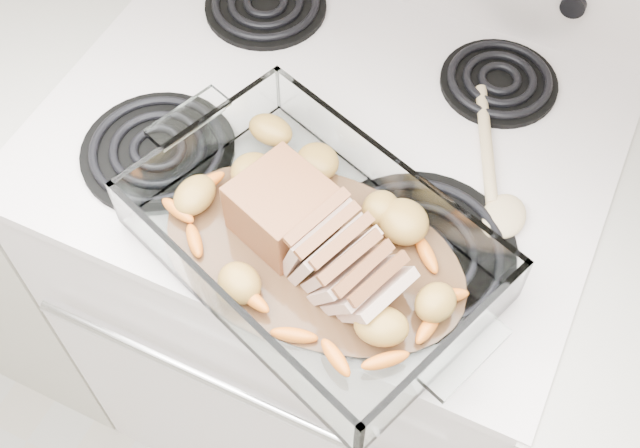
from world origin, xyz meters
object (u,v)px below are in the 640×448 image
at_px(counter_left, 42,163).
at_px(pork_roast, 302,233).
at_px(baking_dish, 313,249).
at_px(electric_range, 330,277).

bearing_deg(counter_left, pork_roast, -17.19).
relative_size(baking_dish, pork_roast, 1.81).
bearing_deg(pork_roast, baking_dish, 8.89).
relative_size(electric_range, baking_dish, 2.63).
relative_size(counter_left, pork_roast, 3.97).
bearing_deg(baking_dish, pork_roast, -159.51).
bearing_deg(counter_left, baking_dish, -16.88).
bearing_deg(baking_dish, electric_range, 128.88).
xyz_separation_m(baking_dish, pork_roast, (-0.01, 0.00, 0.03)).
height_order(electric_range, baking_dish, electric_range).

